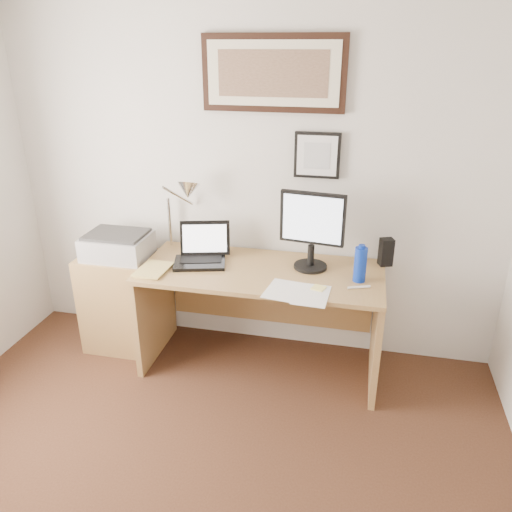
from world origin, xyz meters
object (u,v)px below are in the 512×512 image
(water_bottle, at_px, (360,265))
(lcd_monitor, at_px, (312,227))
(book, at_px, (140,268))
(desk, at_px, (263,296))
(side_cabinet, at_px, (121,301))
(printer, at_px, (118,245))
(laptop, at_px, (202,254))

(water_bottle, bearing_deg, lcd_monitor, 158.93)
(book, distance_m, lcd_monitor, 1.16)
(book, height_order, desk, book)
(water_bottle, bearing_deg, side_cabinet, 177.42)
(printer, bearing_deg, lcd_monitor, 2.33)
(water_bottle, bearing_deg, printer, 177.64)
(laptop, distance_m, lcd_monitor, 0.77)
(water_bottle, distance_m, desk, 0.73)
(side_cabinet, bearing_deg, water_bottle, -2.58)
(laptop, height_order, printer, laptop)
(desk, bearing_deg, printer, -177.62)
(book, bearing_deg, side_cabinet, 143.29)
(water_bottle, distance_m, printer, 1.68)
(book, distance_m, desk, 0.86)
(lcd_monitor, bearing_deg, printer, -177.67)
(desk, xyz_separation_m, laptop, (-0.42, -0.04, 0.29))
(side_cabinet, relative_size, desk, 0.46)
(side_cabinet, xyz_separation_m, lcd_monitor, (1.38, 0.05, 0.68))
(side_cabinet, relative_size, laptop, 1.87)
(book, height_order, printer, printer)
(water_bottle, bearing_deg, book, -174.37)
(side_cabinet, relative_size, printer, 1.66)
(water_bottle, xyz_separation_m, desk, (-0.64, 0.11, -0.35))
(water_bottle, relative_size, book, 0.86)
(water_bottle, bearing_deg, laptop, 176.08)
(laptop, bearing_deg, water_bottle, -3.92)
(desk, distance_m, lcd_monitor, 0.61)
(desk, relative_size, laptop, 4.10)
(desk, bearing_deg, side_cabinet, -178.11)
(side_cabinet, xyz_separation_m, desk, (1.07, 0.04, 0.15))
(laptop, xyz_separation_m, printer, (-0.62, -0.00, 0.01))
(desk, bearing_deg, lcd_monitor, 2.15)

